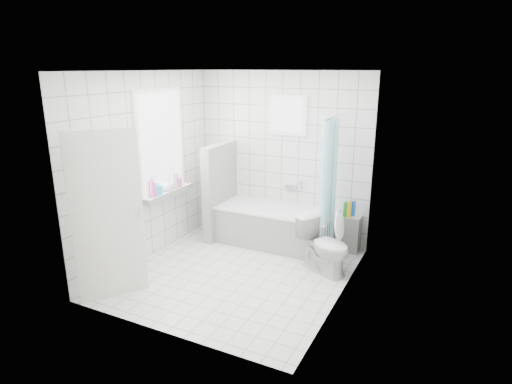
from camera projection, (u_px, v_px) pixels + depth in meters
The scene contains 19 objects.
ground at pixel (236, 273), 5.71m from camera, with size 3.00×3.00×0.00m, color white.
ceiling at pixel (233, 71), 4.98m from camera, with size 3.00×3.00×0.00m, color white.
wall_back at pixel (282, 157), 6.63m from camera, with size 2.80×0.02×2.60m, color white.
wall_front at pixel (158, 214), 4.05m from camera, with size 2.80×0.02×2.60m, color white.
wall_left at pixel (147, 168), 5.94m from camera, with size 0.02×3.00×2.60m, color white.
wall_right at pixel (345, 193), 4.75m from camera, with size 0.02×3.00×2.60m, color white.
window_left at pixel (162, 143), 6.09m from camera, with size 0.01×0.90×1.40m, color white.
window_back at pixel (287, 115), 6.37m from camera, with size 0.50×0.01×0.50m, color white.
window_sill at pixel (167, 193), 6.28m from camera, with size 0.18×1.02×0.08m, color white.
door at pixel (108, 217), 4.87m from camera, with size 0.04×0.80×2.00m, color silver.
bathtub at pixel (276, 226), 6.56m from camera, with size 1.78×0.77×0.58m.
partition_wall at pixel (220, 191), 6.79m from camera, with size 0.15×0.85×1.50m, color white.
tiled_ledge at pixel (346, 233), 6.35m from camera, with size 0.40×0.24×0.55m, color white.
toilet at pixel (325, 245), 5.66m from camera, with size 0.42×0.74×0.75m, color white.
curtain_rod at pixel (334, 117), 5.71m from camera, with size 0.02×0.02×0.80m, color silver.
shower_curtain at pixel (327, 184), 5.85m from camera, with size 0.14×0.48×1.78m, color #4FD1E9, non-canonical shape.
tub_faucet at pixel (291, 187), 6.65m from camera, with size 0.18×0.06×0.06m, color silver.
sill_bottles at pixel (166, 182), 6.21m from camera, with size 0.21×0.71×0.33m.
ledge_bottles at pixel (349, 209), 6.19m from camera, with size 0.15×0.17×0.24m.
Camera 1 is at (2.52, -4.52, 2.64)m, focal length 30.00 mm.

